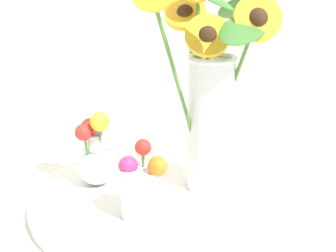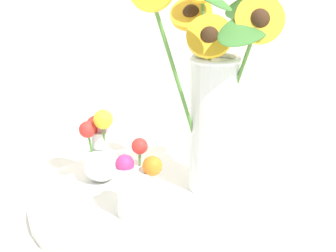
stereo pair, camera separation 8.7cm
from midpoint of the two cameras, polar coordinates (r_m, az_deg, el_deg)
name	(u,v)px [view 1 (the left image)]	position (r m, az deg, el deg)	size (l,w,h in m)	color
ground_plane	(155,233)	(0.83, -4.72, -13.00)	(6.00, 6.00, 0.00)	silver
serving_tray	(168,198)	(0.93, -2.71, -8.82)	(0.53, 0.53, 0.02)	white
mason_jar_sunflowers	(212,96)	(0.89, 2.58, 3.59)	(0.28, 0.23, 0.43)	silver
vase_small_center	(142,187)	(0.83, -6.26, -7.43)	(0.09, 0.07, 0.14)	white
vase_bulb_right	(96,153)	(0.96, -11.39, -3.24)	(0.07, 0.08, 0.16)	white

